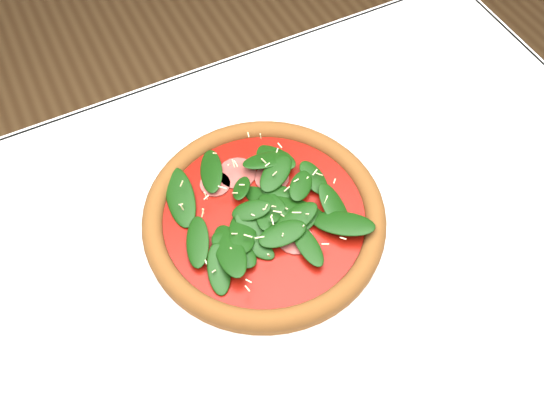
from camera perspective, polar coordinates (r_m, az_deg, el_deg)
name	(u,v)px	position (r m, az deg, el deg)	size (l,w,h in m)	color
dining_table	(264,316)	(0.89, -0.76, -10.46)	(1.21, 0.81, 0.75)	white
plate	(264,223)	(0.83, -0.73, -1.85)	(0.38, 0.38, 0.02)	white
pizza	(264,215)	(0.81, -0.75, -1.04)	(0.41, 0.41, 0.04)	#945B23
saucer_far	(447,86)	(1.03, 16.19, 10.59)	(0.13, 0.13, 0.01)	white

